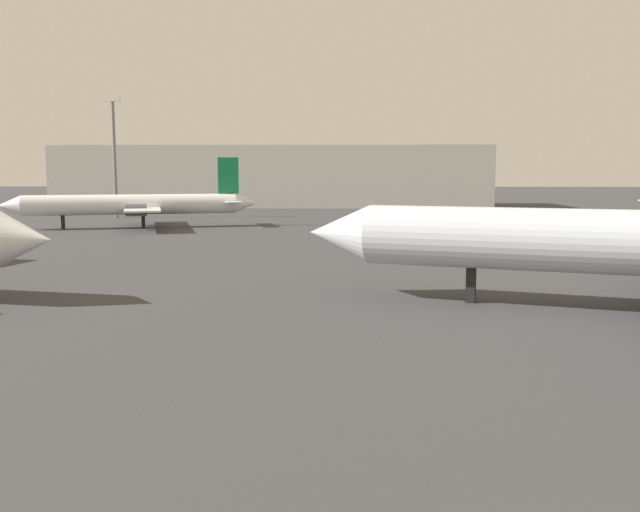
{
  "coord_description": "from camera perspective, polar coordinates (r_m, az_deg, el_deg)",
  "views": [
    {
      "loc": [
        -5.02,
        -8.7,
        7.18
      ],
      "look_at": [
        -6.44,
        30.11,
        2.25
      ],
      "focal_mm": 37.79,
      "sensor_mm": 36.0,
      "label": 1
    }
  ],
  "objects": [
    {
      "name": "airplane_far_left",
      "position": [
        88.55,
        -15.38,
        4.23
      ],
      "size": [
        31.06,
        19.57,
        8.91
      ],
      "rotation": [
        0.0,
        0.0,
        3.43
      ],
      "color": "white",
      "rests_on": "ground_plane"
    },
    {
      "name": "light_mast_left",
      "position": [
        108.43,
        -17.03,
        8.63
      ],
      "size": [
        2.4,
        0.5,
        18.37
      ],
      "color": "slate",
      "rests_on": "ground_plane"
    },
    {
      "name": "terminal_building",
      "position": [
        139.62,
        -3.93,
        6.75
      ],
      "size": [
        85.95,
        20.52,
        12.08
      ],
      "primitive_type": "cube",
      "color": "#B7B7B2",
      "rests_on": "ground_plane"
    }
  ]
}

